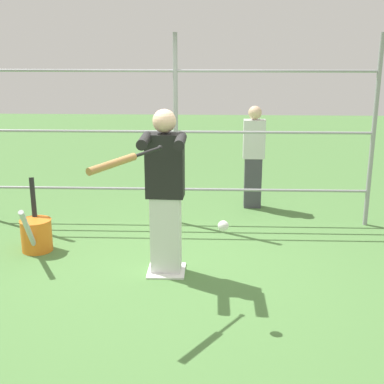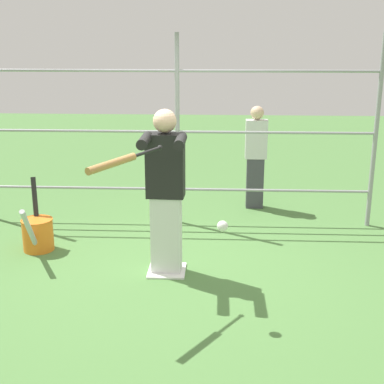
{
  "view_description": "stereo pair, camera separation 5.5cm",
  "coord_description": "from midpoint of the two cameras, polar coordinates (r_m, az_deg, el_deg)",
  "views": [
    {
      "loc": [
        -0.49,
        5.29,
        2.45
      ],
      "look_at": [
        -0.29,
        0.38,
        1.01
      ],
      "focal_mm": 50.0,
      "sensor_mm": 36.0,
      "label": 1
    },
    {
      "loc": [
        -0.54,
        5.29,
        2.45
      ],
      "look_at": [
        -0.29,
        0.38,
        1.01
      ],
      "focal_mm": 50.0,
      "sensor_mm": 36.0,
      "label": 2
    }
  ],
  "objects": [
    {
      "name": "fence_backstop",
      "position": [
        7.01,
        -1.34,
        6.44
      ],
      "size": [
        5.16,
        0.06,
        2.5
      ],
      "color": "#939399",
      "rests_on": "ground"
    },
    {
      "name": "softball_in_flight",
      "position": [
        4.61,
        3.61,
        -3.66
      ],
      "size": [
        0.1,
        0.1,
        0.1
      ],
      "color": "white"
    },
    {
      "name": "batter",
      "position": [
        5.5,
        -2.56,
        0.47
      ],
      "size": [
        0.45,
        0.6,
        1.75
      ],
      "color": "silver",
      "rests_on": "ground"
    },
    {
      "name": "bystander_behind_fence",
      "position": [
        7.81,
        7.01,
        3.86
      ],
      "size": [
        0.31,
        0.19,
        1.5
      ],
      "color": "#3F3F47",
      "rests_on": "ground"
    },
    {
      "name": "baseball_bat_swinging",
      "position": [
        4.54,
        -7.54,
        3.25
      ],
      "size": [
        0.54,
        0.81,
        0.1
      ],
      "color": "black"
    },
    {
      "name": "ground_plane",
      "position": [
        5.85,
        -2.42,
        -8.45
      ],
      "size": [
        24.0,
        24.0,
        0.0
      ],
      "primitive_type": "plane",
      "color": "#4C7A3D"
    },
    {
      "name": "bat_bucket",
      "position": [
        6.57,
        -15.93,
        -4.22
      ],
      "size": [
        0.37,
        0.86,
        0.84
      ],
      "color": "orange",
      "rests_on": "ground"
    },
    {
      "name": "home_plate",
      "position": [
        5.84,
        -2.42,
        -8.37
      ],
      "size": [
        0.4,
        0.4,
        0.02
      ],
      "color": "white",
      "rests_on": "ground"
    }
  ]
}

